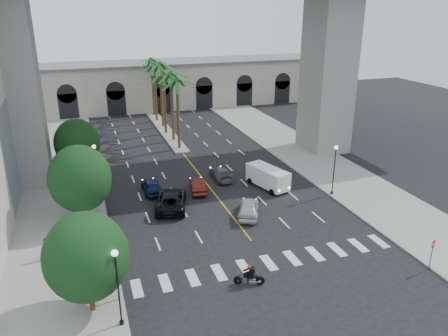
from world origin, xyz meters
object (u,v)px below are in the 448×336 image
car_b (198,186)px  car_d (221,173)px  traffic_signal_near (116,269)px  traffic_signal_far (110,239)px  pedestrian_a (47,249)px  pedestrian_b (98,249)px  do_not_enter_sign (433,249)px  lamp_post_right (334,166)px  motorcycle_rider (250,276)px  car_a (249,208)px  cargo_van (268,177)px  lamp_post_left_far (96,165)px  lamp_post_left_near (118,282)px  car_c (171,200)px  car_e (152,186)px

car_b → car_d: bearing=-133.2°
traffic_signal_near → car_b: bearing=58.2°
traffic_signal_far → pedestrian_a: 5.58m
pedestrian_b → do_not_enter_sign: 24.95m
lamp_post_right → motorcycle_rider: bearing=-140.0°
car_a → cargo_van: bearing=-103.8°
lamp_post_right → pedestrian_b: 24.28m
lamp_post_left_far → pedestrian_a: (-4.53, -11.75, -2.19)m
lamp_post_left_near → car_c: lamp_post_left_near is taller
car_c → lamp_post_left_far: bearing=-26.0°
do_not_enter_sign → lamp_post_left_far: bearing=112.1°
car_c → motorcycle_rider: bearing=115.8°
car_b → car_d: 4.30m
do_not_enter_sign → lamp_post_right: bearing=64.9°
lamp_post_left_near → lamp_post_right: bearing=29.7°
lamp_post_right → cargo_van: lamp_post_right is taller
car_a → pedestrian_a: bearing=31.8°
car_c → pedestrian_b: pedestrian_b is taller
car_a → pedestrian_b: (-13.76, -3.30, 0.17)m
lamp_post_right → car_c: lamp_post_right is taller
lamp_post_right → cargo_van: 7.02m
traffic_signal_far → cargo_van: bearing=31.1°
car_a → cargo_van: 7.07m
lamp_post_left_far → car_c: 8.89m
car_d → do_not_enter_sign: bearing=113.9°
lamp_post_left_near → car_c: size_ratio=0.89×
lamp_post_left_near → do_not_enter_sign: 22.37m
do_not_enter_sign → car_c: bearing=110.8°
car_a → car_d: size_ratio=0.98×
motorcycle_rider → car_a: (3.88, 9.97, 0.05)m
lamp_post_right → traffic_signal_near: (-22.70, -10.50, -0.71)m
lamp_post_left_near → traffic_signal_far: size_ratio=1.47×
traffic_signal_far → pedestrian_b: size_ratio=2.33×
lamp_post_left_near → car_c: 16.81m
lamp_post_right → car_a: lamp_post_right is taller
cargo_van → do_not_enter_sign: (4.99, -18.06, 0.55)m
car_a → pedestrian_a: size_ratio=2.55×
car_d → cargo_van: cargo_van is taller
lamp_post_left_near → car_d: lamp_post_left_near is taller
lamp_post_left_near → car_c: (6.43, 15.35, -2.39)m
lamp_post_right → car_a: 10.33m
pedestrian_b → car_c: bearing=54.6°
lamp_post_left_far → pedestrian_a: size_ratio=3.03×
lamp_post_left_near → cargo_van: (17.31, 16.90, -1.99)m
motorcycle_rider → cargo_van: cargo_van is taller
lamp_post_left_near → car_a: lamp_post_left_near is taller
lamp_post_right → pedestrian_a: 27.67m
pedestrian_a → motorcycle_rider: bearing=-18.4°
car_e → cargo_van: cargo_van is taller
car_c → cargo_van: (10.88, 1.55, 0.40)m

